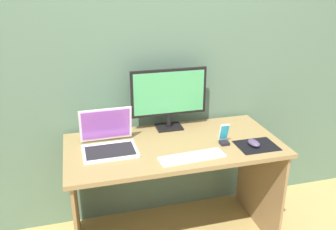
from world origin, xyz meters
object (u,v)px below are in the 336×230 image
monitor (169,96)px  keyboard_external (192,157)px  mouse (254,143)px  phone_in_dock (224,137)px  laptop (109,142)px  fishbowl (109,124)px

monitor → keyboard_external: 0.52m
keyboard_external → mouse: mouse is taller
monitor → phone_in_dock: 0.47m
laptop → keyboard_external: (0.46, -0.24, -0.04)m
mouse → monitor: bearing=130.2°
laptop → mouse: laptop is taller
monitor → fishbowl: bearing=179.5°
laptop → monitor: bearing=26.1°
fishbowl → mouse: bearing=-26.1°
monitor → phone_in_dock: bearing=-51.0°
monitor → laptop: (-0.45, -0.22, -0.19)m
monitor → laptop: bearing=-153.9°
fishbowl → keyboard_external: size_ratio=0.38×
laptop → phone_in_dock: bearing=-9.3°
mouse → phone_in_dock: size_ratio=0.73×
laptop → phone_in_dock: 0.73m
keyboard_external → mouse: size_ratio=3.96×
mouse → phone_in_dock: bearing=148.3°
mouse → phone_in_dock: 0.19m
laptop → fishbowl: laptop is taller
monitor → keyboard_external: (0.02, -0.46, -0.23)m
fishbowl → monitor: bearing=-0.5°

